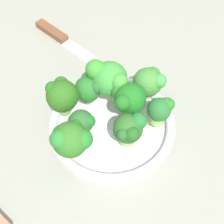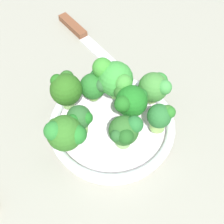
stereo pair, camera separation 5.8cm
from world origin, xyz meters
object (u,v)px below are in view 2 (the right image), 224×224
(broccoli_floret_0, at_px, (155,87))
(broccoli_floret_4, at_px, (130,101))
(broccoli_floret_1, at_px, (114,78))
(broccoli_floret_2, at_px, (94,85))
(bowl, at_px, (112,126))
(broccoli_floret_3, at_px, (125,131))
(broccoli_floret_6, at_px, (80,119))
(broccoli_floret_5, at_px, (161,116))
(broccoli_floret_8, at_px, (65,133))
(knife, at_px, (84,36))
(broccoli_floret_7, at_px, (66,89))

(broccoli_floret_0, height_order, broccoli_floret_4, broccoli_floret_4)
(broccoli_floret_1, height_order, broccoli_floret_2, broccoli_floret_1)
(bowl, bearing_deg, broccoli_floret_3, 147.46)
(bowl, distance_m, broccoli_floret_1, 0.09)
(broccoli_floret_1, distance_m, broccoli_floret_3, 0.11)
(broccoli_floret_6, bearing_deg, broccoli_floret_2, -72.66)
(bowl, height_order, broccoli_floret_2, broccoli_floret_2)
(broccoli_floret_3, relative_size, broccoli_floret_5, 1.19)
(broccoli_floret_5, bearing_deg, broccoli_floret_0, -50.93)
(bowl, height_order, broccoli_floret_8, broccoli_floret_8)
(broccoli_floret_3, bearing_deg, knife, -40.89)
(broccoli_floret_1, relative_size, broccoli_floret_2, 1.49)
(broccoli_floret_7, xyz_separation_m, knife, (0.11, -0.20, -0.07))
(broccoli_floret_4, distance_m, broccoli_floret_5, 0.06)
(broccoli_floret_4, xyz_separation_m, broccoli_floret_8, (0.06, 0.12, -0.00))
(broccoli_floret_0, height_order, broccoli_floret_7, broccoli_floret_7)
(broccoli_floret_7, distance_m, broccoli_floret_8, 0.10)
(broccoli_floret_5, bearing_deg, broccoli_floret_4, 8.56)
(knife, bearing_deg, broccoli_floret_5, 152.24)
(bowl, xyz_separation_m, broccoli_floret_5, (-0.08, -0.04, 0.05))
(knife, bearing_deg, broccoli_floret_4, 144.79)
(broccoli_floret_2, bearing_deg, knife, -47.24)
(broccoli_floret_6, bearing_deg, broccoli_floret_0, -118.81)
(broccoli_floret_4, distance_m, knife, 0.28)
(broccoli_floret_4, height_order, broccoli_floret_7, same)
(broccoli_floret_4, height_order, broccoli_floret_6, broccoli_floret_4)
(broccoli_floret_3, bearing_deg, broccoli_floret_2, -29.78)
(broccoli_floret_1, relative_size, broccoli_floret_5, 1.49)
(broccoli_floret_5, xyz_separation_m, broccoli_floret_6, (0.11, 0.09, 0.00))
(broccoli_floret_2, xyz_separation_m, broccoli_floret_8, (-0.03, 0.12, 0.01))
(broccoli_floret_4, relative_size, knife, 0.29)
(broccoli_floret_1, relative_size, broccoli_floret_8, 1.16)
(bowl, distance_m, broccoli_floret_2, 0.08)
(bowl, xyz_separation_m, broccoli_floret_6, (0.04, 0.05, 0.05))
(broccoli_floret_2, distance_m, broccoli_floret_5, 0.14)
(broccoli_floret_5, xyz_separation_m, broccoli_floret_8, (0.11, 0.12, 0.01))
(broccoli_floret_4, bearing_deg, knife, -35.21)
(broccoli_floret_8, height_order, knife, broccoli_floret_8)
(broccoli_floret_4, bearing_deg, broccoli_floret_7, 19.37)
(broccoli_floret_0, height_order, broccoli_floret_5, broccoli_floret_0)
(broccoli_floret_3, bearing_deg, broccoli_floret_1, -48.00)
(broccoli_floret_1, xyz_separation_m, broccoli_floret_4, (-0.05, 0.03, -0.00))
(broccoli_floret_7, relative_size, broccoli_floret_8, 1.02)
(bowl, relative_size, broccoli_floret_0, 3.58)
(broccoli_floret_2, bearing_deg, broccoli_floret_0, -150.89)
(broccoli_floret_0, relative_size, broccoli_floret_8, 0.90)
(broccoli_floret_7, bearing_deg, broccoli_floret_5, -164.21)
(broccoli_floret_5, distance_m, knife, 0.32)
(bowl, bearing_deg, broccoli_floret_0, -114.16)
(broccoli_floret_1, height_order, broccoli_floret_7, broccoli_floret_1)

